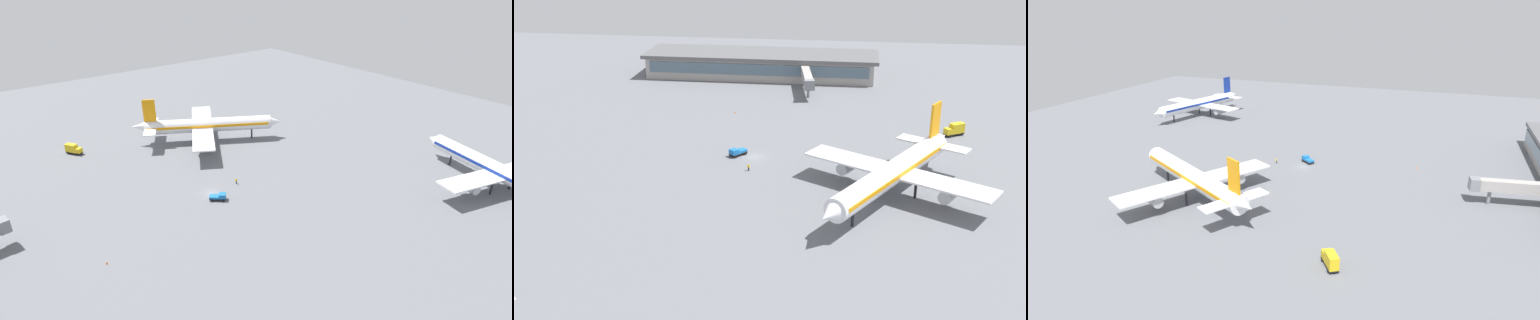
% 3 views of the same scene
% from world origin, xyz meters
% --- Properties ---
extents(ground, '(288.00, 288.00, 0.00)m').
position_xyz_m(ground, '(0.00, 0.00, 0.00)').
color(ground, slate).
extents(terminal_building, '(81.59, 21.15, 8.31)m').
position_xyz_m(terminal_building, '(9.58, -77.94, 4.24)').
color(terminal_building, '#9E9993').
rests_on(terminal_building, ground).
extents(airplane_at_gate, '(39.63, 47.34, 15.94)m').
position_xyz_m(airplane_at_gate, '(-31.80, 19.00, 5.79)').
color(airplane_at_gate, white).
rests_on(airplane_at_gate, ground).
extents(catering_truck, '(5.74, 4.62, 3.30)m').
position_xyz_m(catering_truck, '(-49.99, -22.03, 1.70)').
color(catering_truck, black).
rests_on(catering_truck, ground).
extents(pushback_tractor, '(4.23, 4.62, 1.90)m').
position_xyz_m(pushback_tractor, '(4.29, -0.24, 0.97)').
color(pushback_tractor, black).
rests_on(pushback_tractor, ground).
extents(ground_crew_worker, '(0.54, 0.54, 1.67)m').
position_xyz_m(ground_crew_worker, '(0.05, 8.68, 0.85)').
color(ground_crew_worker, '#1E2338').
rests_on(ground_crew_worker, ground).
extents(jet_bridge, '(6.09, 21.41, 6.74)m').
position_xyz_m(jet_bridge, '(-8.23, -57.25, 5.14)').
color(jet_bridge, '#9E9993').
rests_on(jet_bridge, ground).
extents(safety_cone_near_gate, '(0.44, 0.44, 0.60)m').
position_xyz_m(safety_cone_near_gate, '(11.00, -33.36, 0.30)').
color(safety_cone_near_gate, '#EA590C').
rests_on(safety_cone_near_gate, ground).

